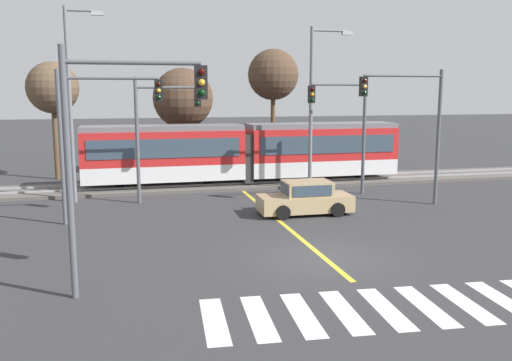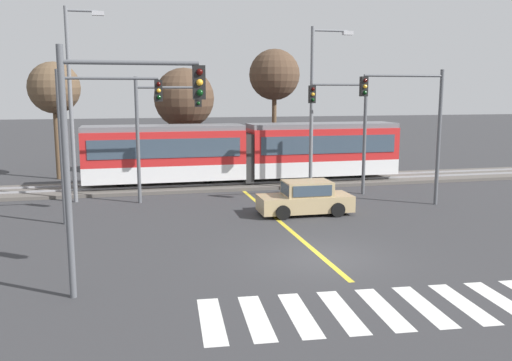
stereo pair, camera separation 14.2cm
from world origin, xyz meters
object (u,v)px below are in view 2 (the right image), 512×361
bare_tree_east (274,75)px  street_lamp_centre (315,100)px  traffic_light_far_left (159,122)px  sedan_crossing (305,199)px  traffic_light_mid_left (96,121)px  bare_tree_west (184,99)px  traffic_light_far_right (347,118)px  bare_tree_far_west (54,88)px  traffic_light_mid_right (414,115)px  traffic_light_near_left (112,135)px  light_rail_tram (246,151)px  street_lamp_west (73,95)px

bare_tree_east → street_lamp_centre: bearing=-90.8°
traffic_light_far_left → street_lamp_centre: 8.55m
sedan_crossing → traffic_light_far_left: size_ratio=0.68×
traffic_light_mid_left → bare_tree_west: 13.34m
traffic_light_far_right → bare_tree_west: size_ratio=0.90×
bare_tree_east → bare_tree_far_west: bearing=-176.3°
traffic_light_mid_right → traffic_light_near_left: bearing=-147.5°
bare_tree_far_west → traffic_light_mid_right: bearing=-35.6°
traffic_light_mid_right → traffic_light_mid_left: bearing=-179.9°
traffic_light_near_left → bare_tree_east: (10.48, 22.25, 2.23)m
traffic_light_near_left → street_lamp_centre: size_ratio=0.75×
traffic_light_near_left → traffic_light_mid_right: bearing=32.5°
light_rail_tram → traffic_light_mid_right: bearing=-49.5°
traffic_light_near_left → sedan_crossing: bearing=45.1°
bare_tree_west → bare_tree_far_west: bearing=178.0°
traffic_light_far_right → traffic_light_mid_right: (1.97, -3.40, 0.27)m
traffic_light_near_left → street_lamp_west: (-2.11, 13.44, 0.93)m
traffic_light_far_right → traffic_light_near_left: bearing=-134.0°
traffic_light_mid_left → street_lamp_west: size_ratio=0.67×
light_rail_tram → traffic_light_mid_left: traffic_light_mid_left is taller
traffic_light_mid_right → street_lamp_west: street_lamp_west is taller
traffic_light_far_right → bare_tree_far_west: 18.21m
traffic_light_mid_left → traffic_light_mid_right: bearing=0.1°
traffic_light_mid_right → street_lamp_west: (-15.78, 4.72, 0.92)m
traffic_light_far_left → traffic_light_mid_right: bearing=-17.6°
sedan_crossing → bare_tree_far_west: bare_tree_far_west is taller
street_lamp_centre → traffic_light_near_left: bearing=-127.8°
street_lamp_centre → bare_tree_far_west: size_ratio=1.21×
traffic_light_far_left → bare_tree_west: (2.15, 8.61, 1.02)m
traffic_light_mid_right → traffic_light_far_right: bearing=120.1°
sedan_crossing → bare_tree_far_west: (-12.05, 13.17, 4.98)m
traffic_light_far_right → bare_tree_west: bare_tree_west is taller
bare_tree_far_west → bare_tree_east: (14.42, 0.92, 0.92)m
traffic_light_far_left → bare_tree_far_west: bare_tree_far_west is taller
traffic_light_far_right → traffic_light_near_left: traffic_light_near_left is taller
light_rail_tram → bare_tree_west: bare_tree_west is taller
traffic_light_mid_right → street_lamp_centre: (-3.31, 4.63, 0.67)m
traffic_light_mid_left → traffic_light_mid_right: traffic_light_mid_right is taller
traffic_light_mid_left → bare_tree_west: bearing=68.2°
traffic_light_near_left → traffic_light_mid_right: size_ratio=1.02×
bare_tree_west → street_lamp_centre: bearing=-50.8°
traffic_light_far_left → traffic_light_far_right: traffic_light_far_right is taller
traffic_light_far_right → bare_tree_west: 11.78m
traffic_light_far_right → street_lamp_centre: street_lamp_centre is taller
light_rail_tram → street_lamp_centre: bearing=-43.1°
light_rail_tram → traffic_light_near_left: size_ratio=2.77×
street_lamp_west → bare_tree_east: (12.59, 8.81, 1.30)m
street_lamp_west → traffic_light_mid_right: bearing=-16.7°
bare_tree_far_west → bare_tree_west: size_ratio=1.04×
light_rail_tram → traffic_light_mid_right: size_ratio=2.83×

